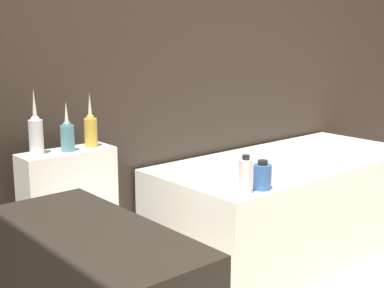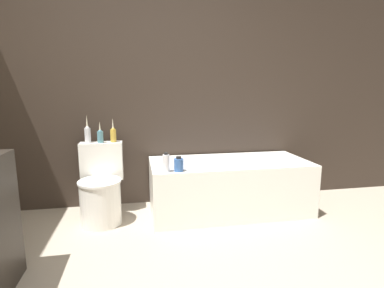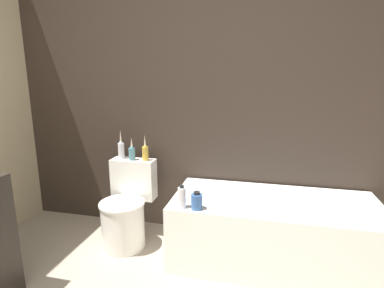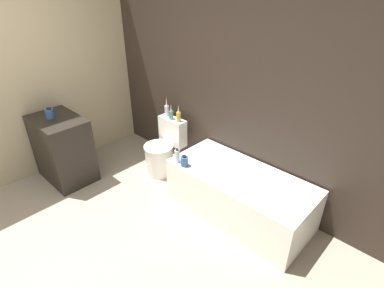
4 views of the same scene
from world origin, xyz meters
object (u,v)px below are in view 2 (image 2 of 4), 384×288
object	(u,v)px
toilet	(101,189)
shampoo_bottle_short	(179,165)
vase_silver	(100,136)
vase_bronze	(113,134)
vase_gold	(88,133)
bathtub	(229,185)
shampoo_bottle_tall	(166,163)

from	to	relation	value
toilet	shampoo_bottle_short	bearing A→B (deg)	-22.57
vase_silver	vase_bronze	xyz separation A→B (m)	(0.12, 0.02, 0.01)
toilet	vase_bronze	size ratio (longest dim) A/B	3.07
vase_gold	toilet	bearing A→B (deg)	-59.38
bathtub	vase_silver	bearing A→B (deg)	172.44
toilet	vase_bronze	distance (m)	0.53
bathtub	vase_bronze	bearing A→B (deg)	170.76
toilet	vase_bronze	world-z (taller)	vase_bronze
vase_gold	shampoo_bottle_tall	size ratio (longest dim) A/B	1.54
bathtub	vase_gold	bearing A→B (deg)	171.68
bathtub	vase_bronze	size ratio (longest dim) A/B	6.72
toilet	vase_bronze	bearing A→B (deg)	57.20
bathtub	shampoo_bottle_short	bearing A→B (deg)	-152.12
vase_silver	shampoo_bottle_short	size ratio (longest dim) A/B	1.56
bathtub	toilet	xyz separation A→B (m)	(-1.23, -0.00, 0.04)
bathtub	vase_gold	size ratio (longest dim) A/B	5.89
shampoo_bottle_short	vase_bronze	bearing A→B (deg)	140.39
vase_bronze	shampoo_bottle_short	bearing A→B (deg)	-39.61
toilet	shampoo_bottle_short	xyz separation A→B (m)	(0.68, -0.28, 0.27)
vase_bronze	shampoo_bottle_short	distance (m)	0.76
vase_silver	bathtub	bearing A→B (deg)	-7.56
shampoo_bottle_short	vase_gold	bearing A→B (deg)	148.88
vase_gold	vase_bronze	distance (m)	0.24
vase_bronze	vase_gold	bearing A→B (deg)	176.04
shampoo_bottle_tall	bathtub	bearing A→B (deg)	23.99
bathtub	vase_silver	distance (m)	1.34
vase_gold	shampoo_bottle_tall	bearing A→B (deg)	-35.01
shampoo_bottle_tall	toilet	bearing A→B (deg)	153.57
vase_silver	shampoo_bottle_short	xyz separation A→B (m)	(0.68, -0.45, -0.20)
bathtub	toilet	bearing A→B (deg)	-179.84
vase_gold	vase_bronze	world-z (taller)	vase_gold
vase_bronze	bathtub	bearing A→B (deg)	-9.24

